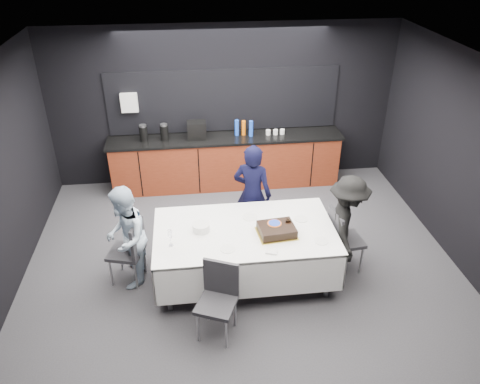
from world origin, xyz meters
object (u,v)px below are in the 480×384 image
at_px(cake_assembly, 277,230).
at_px(person_right, 346,225).
at_px(champagne_flute, 170,235).
at_px(person_left, 126,238).
at_px(party_table, 245,238).
at_px(chair_right, 342,236).
at_px(person_center, 252,194).
at_px(plate_stack, 201,227).
at_px(chair_near, 218,294).
at_px(chair_left, 131,248).

xyz_separation_m(cake_assembly, person_right, (0.98, 0.18, -0.13)).
relative_size(champagne_flute, person_left, 0.16).
relative_size(party_table, cake_assembly, 4.50).
bearing_deg(chair_right, person_left, 178.75).
bearing_deg(person_center, chair_right, 167.26).
xyz_separation_m(plate_stack, champagne_flute, (-0.38, -0.27, 0.11)).
bearing_deg(cake_assembly, champagne_flute, -176.23).
distance_m(cake_assembly, person_center, 1.02).
bearing_deg(champagne_flute, person_center, 43.23).
xyz_separation_m(plate_stack, person_center, (0.78, 0.82, -0.05)).
height_order(champagne_flute, chair_near, champagne_flute).
relative_size(champagne_flute, chair_near, 0.24).
height_order(cake_assembly, person_center, person_center).
bearing_deg(plate_stack, chair_right, -0.14).
height_order(cake_assembly, chair_near, cake_assembly).
bearing_deg(party_table, person_right, 1.94).
distance_m(cake_assembly, plate_stack, 0.96).
xyz_separation_m(chair_right, person_center, (-1.10, 0.83, 0.24)).
height_order(party_table, cake_assembly, cake_assembly).
xyz_separation_m(cake_assembly, chair_left, (-1.86, 0.26, -0.31)).
relative_size(plate_stack, person_center, 0.14).
distance_m(cake_assembly, chair_left, 1.91).
height_order(chair_near, person_center, person_center).
distance_m(chair_left, person_right, 2.85).
relative_size(cake_assembly, chair_left, 0.56).
bearing_deg(person_right, champagne_flute, 110.82).
distance_m(plate_stack, chair_right, 1.90).
height_order(party_table, person_right, person_right).
distance_m(plate_stack, person_left, 0.97).
bearing_deg(person_right, chair_near, 131.78).
distance_m(party_table, person_left, 1.52).
height_order(chair_left, chair_near, same).
xyz_separation_m(chair_near, person_center, (0.64, 1.76, 0.24)).
height_order(party_table, plate_stack, plate_stack).
height_order(chair_left, person_right, person_right).
xyz_separation_m(chair_left, chair_near, (1.06, -1.01, 0.00)).
bearing_deg(champagne_flute, person_left, 150.50).
xyz_separation_m(chair_left, chair_right, (2.80, -0.08, 0.00)).
xyz_separation_m(party_table, person_right, (1.37, 0.05, 0.07)).
bearing_deg(chair_right, chair_left, 178.39).
xyz_separation_m(cake_assembly, chair_near, (-0.80, -0.75, -0.31)).
relative_size(chair_near, person_left, 0.65).
relative_size(chair_right, chair_near, 1.00).
distance_m(party_table, person_center, 0.91).
bearing_deg(person_center, chair_near, 94.20).
distance_m(party_table, champagne_flute, 1.01).
xyz_separation_m(person_left, person_right, (2.89, -0.06, 0.00)).
bearing_deg(plate_stack, chair_near, -81.49).
bearing_deg(cake_assembly, party_table, 160.93).
relative_size(party_table, plate_stack, 10.47).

